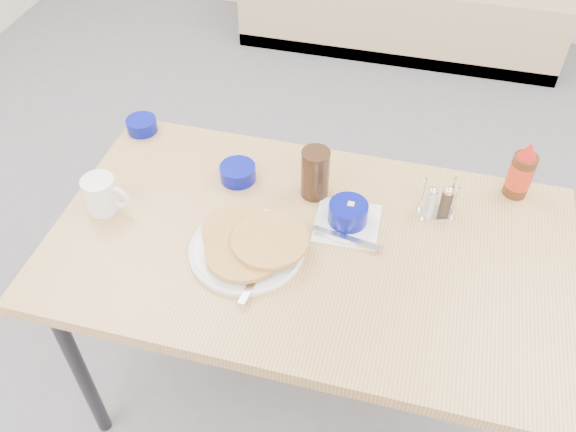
% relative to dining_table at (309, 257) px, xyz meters
% --- Properties ---
extents(dining_table, '(1.40, 0.80, 0.76)m').
position_rel_dining_table_xyz_m(dining_table, '(0.00, 0.00, 0.00)').
color(dining_table, tan).
rests_on(dining_table, ground).
extents(pancake_plate, '(0.31, 0.33, 0.05)m').
position_rel_dining_table_xyz_m(pancake_plate, '(-0.15, -0.07, 0.08)').
color(pancake_plate, white).
rests_on(pancake_plate, dining_table).
extents(coffee_mug, '(0.13, 0.09, 0.10)m').
position_rel_dining_table_xyz_m(coffee_mug, '(-0.59, -0.02, 0.12)').
color(coffee_mug, white).
rests_on(coffee_mug, dining_table).
extents(grits_setting, '(0.20, 0.19, 0.07)m').
position_rel_dining_table_xyz_m(grits_setting, '(0.08, 0.09, 0.09)').
color(grits_setting, white).
rests_on(grits_setting, dining_table).
extents(creamer_bowl, '(0.10, 0.10, 0.04)m').
position_rel_dining_table_xyz_m(creamer_bowl, '(-0.64, 0.34, 0.08)').
color(creamer_bowl, '#050C81').
rests_on(creamer_bowl, dining_table).
extents(butter_bowl, '(0.11, 0.11, 0.05)m').
position_rel_dining_table_xyz_m(butter_bowl, '(-0.27, 0.20, 0.09)').
color(butter_bowl, '#050C81').
rests_on(butter_bowl, dining_table).
extents(amber_tumbler, '(0.09, 0.09, 0.15)m').
position_rel_dining_table_xyz_m(amber_tumbler, '(-0.03, 0.19, 0.14)').
color(amber_tumbler, black).
rests_on(amber_tumbler, dining_table).
extents(condiment_caddy, '(0.11, 0.08, 0.12)m').
position_rel_dining_table_xyz_m(condiment_caddy, '(0.32, 0.20, 0.10)').
color(condiment_caddy, silver).
rests_on(condiment_caddy, dining_table).
extents(syrup_bottle, '(0.07, 0.07, 0.18)m').
position_rel_dining_table_xyz_m(syrup_bottle, '(0.53, 0.34, 0.14)').
color(syrup_bottle, '#47230F').
rests_on(syrup_bottle, dining_table).
extents(sugar_wrapper, '(0.05, 0.05, 0.00)m').
position_rel_dining_table_xyz_m(sugar_wrapper, '(-0.56, 0.00, 0.06)').
color(sugar_wrapper, '#E94D62').
rests_on(sugar_wrapper, dining_table).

